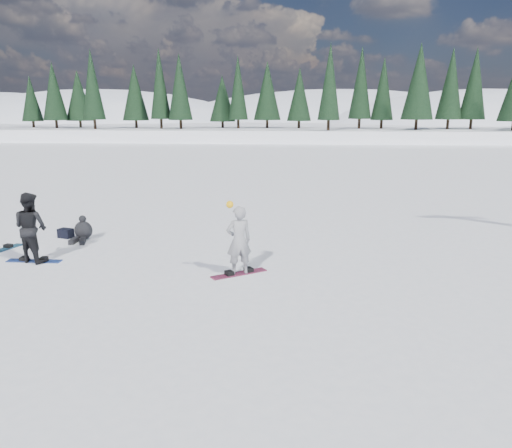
{
  "coord_description": "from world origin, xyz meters",
  "views": [
    {
      "loc": [
        3.89,
        -12.51,
        4.12
      ],
      "look_at": [
        2.8,
        0.49,
        1.1
      ],
      "focal_mm": 35.0,
      "sensor_mm": 36.0,
      "label": 1
    }
  ],
  "objects_px": {
    "snowboarder_man": "(31,227)",
    "snowboarder_woman": "(239,240)",
    "seated_rider": "(83,231)",
    "gear_bag": "(66,233)",
    "snowboard_loose_a": "(1,250)"
  },
  "relations": [
    {
      "from": "snowboarder_woman",
      "to": "snowboarder_man",
      "type": "xyz_separation_m",
      "value": [
        -5.78,
        0.62,
        0.07
      ]
    },
    {
      "from": "snowboarder_woman",
      "to": "gear_bag",
      "type": "distance_m",
      "value": 6.91
    },
    {
      "from": "snowboarder_woman",
      "to": "gear_bag",
      "type": "xyz_separation_m",
      "value": [
        -6.08,
        3.2,
        -0.75
      ]
    },
    {
      "from": "snowboarder_woman",
      "to": "snowboard_loose_a",
      "type": "relative_size",
      "value": 1.28
    },
    {
      "from": "seated_rider",
      "to": "gear_bag",
      "type": "xyz_separation_m",
      "value": [
        -0.7,
        0.25,
        -0.16
      ]
    },
    {
      "from": "snowboard_loose_a",
      "to": "snowboarder_man",
      "type": "bearing_deg",
      "value": -106.2
    },
    {
      "from": "seated_rider",
      "to": "gear_bag",
      "type": "height_order",
      "value": "seated_rider"
    },
    {
      "from": "snowboarder_woman",
      "to": "snowboard_loose_a",
      "type": "xyz_separation_m",
      "value": [
        -7.31,
        1.55,
        -0.88
      ]
    },
    {
      "from": "snowboarder_man",
      "to": "seated_rider",
      "type": "relative_size",
      "value": 1.95
    },
    {
      "from": "snowboard_loose_a",
      "to": "gear_bag",
      "type": "bearing_deg",
      "value": -21.5
    },
    {
      "from": "snowboarder_woman",
      "to": "seated_rider",
      "type": "bearing_deg",
      "value": -51.62
    },
    {
      "from": "snowboarder_woman",
      "to": "seated_rider",
      "type": "height_order",
      "value": "snowboarder_woman"
    },
    {
      "from": "snowboarder_man",
      "to": "snowboard_loose_a",
      "type": "relative_size",
      "value": 1.29
    },
    {
      "from": "snowboarder_man",
      "to": "snowboarder_woman",
      "type": "bearing_deg",
      "value": -167.2
    },
    {
      "from": "seated_rider",
      "to": "gear_bag",
      "type": "distance_m",
      "value": 0.76
    }
  ]
}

